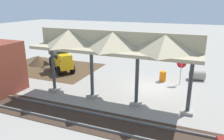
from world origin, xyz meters
name	(u,v)px	position (x,y,z in m)	size (l,w,h in m)	color
ground_plane	(152,87)	(0.00, 0.00, 0.00)	(120.00, 120.00, 0.00)	gray
dirt_work_zone	(50,68)	(11.28, -1.50, 0.00)	(9.96, 7.00, 0.01)	#4C3823
platform_canopy	(114,42)	(1.99, 3.63, 4.15)	(11.09, 3.20, 4.90)	#9E998E
rail_tracks	(127,128)	(0.00, 6.65, 0.03)	(60.00, 2.58, 0.15)	slate
stop_sign	(181,66)	(-2.02, -1.47, 1.59)	(0.75, 0.17, 2.22)	gray
backhoe	(61,59)	(9.42, -0.98, 1.26)	(4.80, 4.12, 2.82)	#EAB214
dirt_mound	(39,64)	(13.26, -2.10, 0.00)	(4.64, 4.64, 2.00)	#4C3823
concrete_pipe	(197,75)	(-3.32, -3.24, 0.44)	(1.44, 1.14, 0.89)	#9E9384
traffic_barrel	(163,76)	(-0.54, -1.72, 0.45)	(0.56, 0.56, 0.90)	orange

